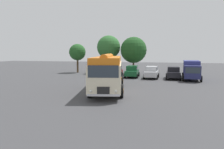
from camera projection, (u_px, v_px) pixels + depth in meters
The scene contains 10 objects.
ground_plane at pixel (117, 92), 20.23m from camera, with size 120.00×120.00×0.00m, color #3D3D3F.
vintage_bus at pixel (108, 71), 20.45m from camera, with size 4.55×10.38×3.49m.
car_near_left at pixel (113, 71), 32.00m from camera, with size 2.29×4.35×1.66m.
car_mid_left at pixel (132, 71), 31.79m from camera, with size 2.14×4.29×1.66m.
car_mid_right at pixel (152, 72), 30.55m from camera, with size 1.99×4.22×1.66m.
car_far_right at pixel (173, 73), 29.79m from camera, with size 2.04×4.24×1.66m.
box_van at pixel (191, 69), 28.86m from camera, with size 2.49×5.83×2.50m.
tree_far_left at pixel (77, 52), 38.83m from camera, with size 2.93×2.93×5.12m.
tree_left_of_centre at pixel (108, 47), 37.78m from camera, with size 4.03×4.03×6.54m.
tree_centre at pixel (133, 49), 36.57m from camera, with size 4.36×4.36×6.20m.
Camera 1 is at (4.63, -19.43, 3.63)m, focal length 35.00 mm.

